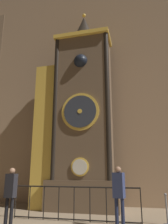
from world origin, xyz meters
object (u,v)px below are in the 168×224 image
(clock_tower, at_px, (77,118))
(visitor_near, at_px, (11,191))
(visitor_far, at_px, (119,191))
(stanchion_post, at_px, (167,215))

(clock_tower, distance_m, visitor_near, 4.72)
(clock_tower, height_order, visitor_near, clock_tower)
(visitor_near, relative_size, visitor_far, 0.98)
(clock_tower, xyz_separation_m, stanchion_post, (3.57, -1.95, -3.85))
(clock_tower, height_order, stanchion_post, clock_tower)
(visitor_near, distance_m, visitor_far, 3.44)
(visitor_near, relative_size, stanchion_post, 1.83)
(clock_tower, bearing_deg, stanchion_post, -28.60)
(clock_tower, distance_m, stanchion_post, 5.60)
(visitor_far, xyz_separation_m, stanchion_post, (1.42, 0.82, -0.77))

